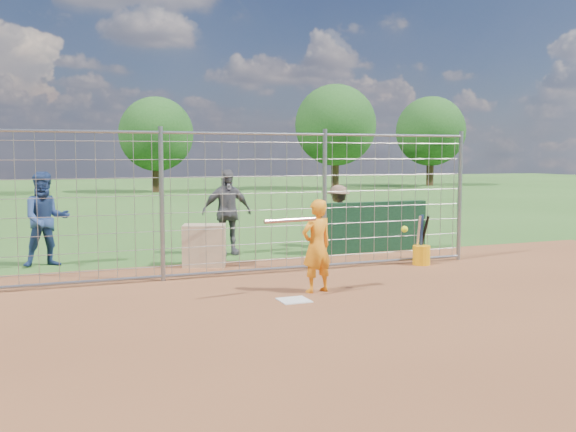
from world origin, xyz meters
name	(u,v)px	position (x,y,z in m)	size (l,w,h in m)	color
ground	(289,298)	(0.00, 0.00, 0.00)	(100.00, 100.00, 0.00)	#2D591E
infield_dirt	(394,357)	(0.00, -3.00, 0.01)	(18.00, 18.00, 0.00)	brown
home_plate	(294,300)	(0.00, -0.20, 0.01)	(0.43, 0.43, 0.02)	silver
dugout_wall	(372,227)	(3.40, 3.60, 0.55)	(2.60, 0.20, 1.10)	#11381E
batter	(317,246)	(0.55, 0.23, 0.72)	(0.53, 0.35, 1.45)	orange
bystander_a	(46,219)	(-3.30, 4.27, 0.91)	(0.88, 0.69, 1.81)	navy
bystander_b	(227,212)	(0.32, 4.41, 0.92)	(1.07, 0.45, 1.83)	#535257
bystander_c	(338,216)	(3.04, 4.57, 0.72)	(0.93, 0.53, 1.44)	brown
equipment_bin	(204,245)	(-0.49, 3.17, 0.40)	(0.80, 0.55, 0.80)	tan
equipment_in_play	(319,222)	(0.44, -0.10, 1.13)	(2.38, 0.22, 0.29)	silver
bucket_with_bats	(421,252)	(3.46, 1.76, 0.25)	(0.34, 0.38, 0.98)	#FFA60D
backstop_fence	(247,204)	(0.00, 2.00, 1.26)	(9.08, 0.08, 2.60)	gray
tree_line	(158,127)	(3.13, 28.13, 3.71)	(44.66, 6.72, 6.48)	#3F2B19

